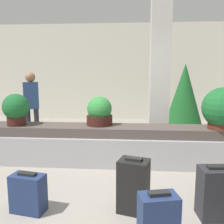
{
  "coord_description": "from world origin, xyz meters",
  "views": [
    {
      "loc": [
        0.33,
        -2.83,
        1.6
      ],
      "look_at": [
        0.0,
        1.45,
        0.92
      ],
      "focal_mm": 40.0,
      "sensor_mm": 36.0,
      "label": 1
    }
  ],
  "objects_px": {
    "potted_plant_1": "(99,112)",
    "decorated_tree": "(184,96)",
    "suitcase_4": "(28,193)",
    "potted_plant_0": "(16,109)",
    "suitcase_1": "(133,186)",
    "potted_plant_2": "(223,109)",
    "suitcase_3": "(214,193)",
    "pillar": "(160,72)",
    "traveler_0": "(31,101)"
  },
  "relations": [
    {
      "from": "potted_plant_1",
      "to": "decorated_tree",
      "type": "bearing_deg",
      "value": 48.86
    },
    {
      "from": "suitcase_4",
      "to": "potted_plant_0",
      "type": "xyz_separation_m",
      "value": [
        -0.87,
        1.63,
        0.73
      ]
    },
    {
      "from": "suitcase_1",
      "to": "potted_plant_2",
      "type": "distance_m",
      "value": 2.2
    },
    {
      "from": "suitcase_3",
      "to": "potted_plant_0",
      "type": "distance_m",
      "value": 3.43
    },
    {
      "from": "potted_plant_0",
      "to": "decorated_tree",
      "type": "height_order",
      "value": "decorated_tree"
    },
    {
      "from": "suitcase_1",
      "to": "suitcase_3",
      "type": "relative_size",
      "value": 1.08
    },
    {
      "from": "suitcase_1",
      "to": "decorated_tree",
      "type": "bearing_deg",
      "value": 87.09
    },
    {
      "from": "pillar",
      "to": "decorated_tree",
      "type": "relative_size",
      "value": 1.75
    },
    {
      "from": "potted_plant_2",
      "to": "decorated_tree",
      "type": "distance_m",
      "value": 2.39
    },
    {
      "from": "traveler_0",
      "to": "suitcase_4",
      "type": "bearing_deg",
      "value": 94.15
    },
    {
      "from": "potted_plant_0",
      "to": "traveler_0",
      "type": "height_order",
      "value": "traveler_0"
    },
    {
      "from": "suitcase_3",
      "to": "decorated_tree",
      "type": "distance_m",
      "value": 4.02
    },
    {
      "from": "potted_plant_0",
      "to": "suitcase_1",
      "type": "bearing_deg",
      "value": -36.22
    },
    {
      "from": "decorated_tree",
      "to": "traveler_0",
      "type": "bearing_deg",
      "value": -163.79
    },
    {
      "from": "potted_plant_0",
      "to": "decorated_tree",
      "type": "xyz_separation_m",
      "value": [
        3.41,
        2.35,
        0.05
      ]
    },
    {
      "from": "suitcase_4",
      "to": "decorated_tree",
      "type": "relative_size",
      "value": 0.26
    },
    {
      "from": "potted_plant_1",
      "to": "suitcase_4",
      "type": "bearing_deg",
      "value": -109.07
    },
    {
      "from": "suitcase_3",
      "to": "potted_plant_1",
      "type": "xyz_separation_m",
      "value": [
        -1.49,
        1.71,
        0.61
      ]
    },
    {
      "from": "pillar",
      "to": "potted_plant_2",
      "type": "relative_size",
      "value": 4.6
    },
    {
      "from": "suitcase_4",
      "to": "potted_plant_0",
      "type": "height_order",
      "value": "potted_plant_0"
    },
    {
      "from": "suitcase_1",
      "to": "traveler_0",
      "type": "height_order",
      "value": "traveler_0"
    },
    {
      "from": "potted_plant_1",
      "to": "potted_plant_2",
      "type": "height_order",
      "value": "potted_plant_2"
    },
    {
      "from": "pillar",
      "to": "suitcase_4",
      "type": "height_order",
      "value": "pillar"
    },
    {
      "from": "pillar",
      "to": "potted_plant_2",
      "type": "bearing_deg",
      "value": -46.69
    },
    {
      "from": "suitcase_4",
      "to": "potted_plant_0",
      "type": "distance_m",
      "value": 1.98
    },
    {
      "from": "suitcase_1",
      "to": "potted_plant_0",
      "type": "xyz_separation_m",
      "value": [
        -2.08,
        1.52,
        0.64
      ]
    },
    {
      "from": "potted_plant_1",
      "to": "potted_plant_0",
      "type": "bearing_deg",
      "value": -174.89
    },
    {
      "from": "suitcase_1",
      "to": "suitcase_4",
      "type": "height_order",
      "value": "suitcase_1"
    },
    {
      "from": "potted_plant_0",
      "to": "potted_plant_1",
      "type": "xyz_separation_m",
      "value": [
        1.48,
        0.13,
        -0.06
      ]
    },
    {
      "from": "suitcase_3",
      "to": "potted_plant_0",
      "type": "height_order",
      "value": "potted_plant_0"
    },
    {
      "from": "suitcase_3",
      "to": "potted_plant_0",
      "type": "xyz_separation_m",
      "value": [
        -2.97,
        1.58,
        0.67
      ]
    },
    {
      "from": "pillar",
      "to": "suitcase_4",
      "type": "bearing_deg",
      "value": -123.94
    },
    {
      "from": "suitcase_1",
      "to": "potted_plant_1",
      "type": "xyz_separation_m",
      "value": [
        -0.6,
        1.65,
        0.58
      ]
    },
    {
      "from": "suitcase_1",
      "to": "suitcase_4",
      "type": "relative_size",
      "value": 1.37
    },
    {
      "from": "suitcase_1",
      "to": "potted_plant_2",
      "type": "xyz_separation_m",
      "value": [
        1.47,
        1.48,
        0.68
      ]
    },
    {
      "from": "suitcase_3",
      "to": "traveler_0",
      "type": "relative_size",
      "value": 0.37
    },
    {
      "from": "suitcase_3",
      "to": "decorated_tree",
      "type": "height_order",
      "value": "decorated_tree"
    },
    {
      "from": "pillar",
      "to": "suitcase_4",
      "type": "distance_m",
      "value": 3.4
    },
    {
      "from": "potted_plant_0",
      "to": "traveler_0",
      "type": "bearing_deg",
      "value": 100.63
    },
    {
      "from": "pillar",
      "to": "traveler_0",
      "type": "distance_m",
      "value": 2.94
    },
    {
      "from": "potted_plant_0",
      "to": "decorated_tree",
      "type": "bearing_deg",
      "value": 34.52
    },
    {
      "from": "suitcase_4",
      "to": "decorated_tree",
      "type": "xyz_separation_m",
      "value": [
        2.54,
        3.97,
        0.78
      ]
    },
    {
      "from": "decorated_tree",
      "to": "potted_plant_0",
      "type": "bearing_deg",
      "value": -145.48
    },
    {
      "from": "pillar",
      "to": "traveler_0",
      "type": "relative_size",
      "value": 1.99
    },
    {
      "from": "suitcase_3",
      "to": "suitcase_4",
      "type": "distance_m",
      "value": 2.1
    },
    {
      "from": "suitcase_1",
      "to": "decorated_tree",
      "type": "relative_size",
      "value": 0.35
    },
    {
      "from": "pillar",
      "to": "decorated_tree",
      "type": "height_order",
      "value": "pillar"
    },
    {
      "from": "traveler_0",
      "to": "potted_plant_2",
      "type": "bearing_deg",
      "value": 143.98
    },
    {
      "from": "potted_plant_1",
      "to": "pillar",
      "type": "bearing_deg",
      "value": 36.08
    },
    {
      "from": "suitcase_1",
      "to": "potted_plant_1",
      "type": "distance_m",
      "value": 1.86
    }
  ]
}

